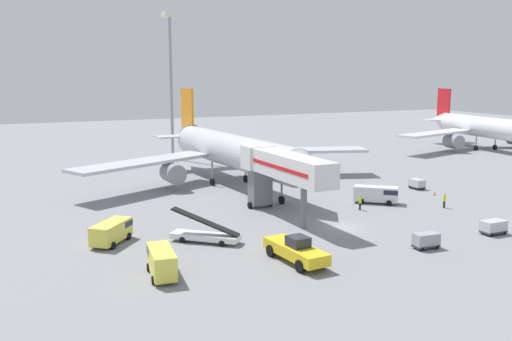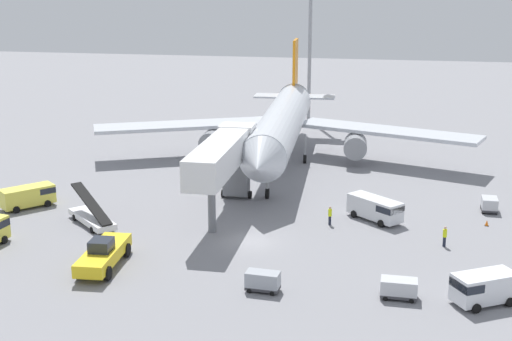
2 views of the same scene
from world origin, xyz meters
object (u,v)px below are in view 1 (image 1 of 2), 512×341
(service_van_mid_right, at_px, (161,261))
(baggage_cart_outer_left, at_px, (494,227))
(belt_loader_truck, at_px, (205,234))
(airplane_background, at_px, (488,128))
(baggage_cart_near_left, at_px, (426,240))
(jet_bridge, at_px, (281,168))
(baggage_cart_rear_left, at_px, (417,184))
(apron_light_mast, at_px, (171,59))
(pushback_tug, at_px, (296,250))
(ground_crew_worker_midground, at_px, (444,200))
(service_van_far_center, at_px, (377,194))
(ground_crew_worker_foreground, at_px, (360,202))
(safety_cone_alpha, at_px, (435,193))
(airplane_at_gate, at_px, (231,151))
(service_van_far_left, at_px, (112,231))

(service_van_mid_right, relative_size, baggage_cart_outer_left, 2.05)
(belt_loader_truck, bearing_deg, airplane_background, 25.50)
(baggage_cart_near_left, relative_size, airplane_background, 0.06)
(jet_bridge, xyz_separation_m, baggage_cart_rear_left, (25.14, 5.82, -4.94))
(jet_bridge, relative_size, apron_light_mast, 0.61)
(pushback_tug, relative_size, ground_crew_worker_midground, 4.17)
(airplane_background, bearing_deg, baggage_cart_near_left, -141.13)
(service_van_far_center, relative_size, baggage_cart_outer_left, 2.12)
(ground_crew_worker_foreground, distance_m, airplane_background, 64.91)
(airplane_background, bearing_deg, apron_light_mast, 165.42)
(ground_crew_worker_foreground, height_order, ground_crew_worker_midground, ground_crew_worker_midground)
(service_van_far_center, distance_m, baggage_cart_outer_left, 16.69)
(jet_bridge, xyz_separation_m, pushback_tug, (-6.14, -14.67, -4.61))
(baggage_cart_near_left, bearing_deg, safety_cone_alpha, 45.71)
(service_van_far_center, bearing_deg, jet_bridge, -176.35)
(service_van_mid_right, relative_size, baggage_cart_rear_left, 2.51)
(jet_bridge, distance_m, baggage_cart_rear_left, 26.27)
(jet_bridge, distance_m, pushback_tug, 16.56)
(safety_cone_alpha, bearing_deg, service_van_mid_right, -161.17)
(airplane_at_gate, distance_m, belt_loader_truck, 29.38)
(ground_crew_worker_foreground, height_order, apron_light_mast, apron_light_mast)
(airplane_at_gate, relative_size, belt_loader_truck, 7.58)
(service_van_far_center, bearing_deg, apron_light_mast, 104.96)
(service_van_far_center, distance_m, service_van_far_left, 34.09)
(jet_bridge, distance_m, baggage_cart_outer_left, 23.34)
(belt_loader_truck, relative_size, baggage_cart_outer_left, 2.47)
(service_van_far_left, bearing_deg, ground_crew_worker_midground, -3.87)
(airplane_at_gate, height_order, baggage_cart_near_left, airplane_at_gate)
(service_van_mid_right, relative_size, ground_crew_worker_midground, 2.93)
(service_van_far_center, bearing_deg, belt_loader_truck, -165.73)
(belt_loader_truck, distance_m, service_van_far_center, 26.45)
(pushback_tug, height_order, safety_cone_alpha, pushback_tug)
(service_van_far_left, bearing_deg, safety_cone_alpha, 4.50)
(service_van_mid_right, bearing_deg, airplane_background, 27.78)
(belt_loader_truck, xyz_separation_m, safety_cone_alpha, (35.72, 7.11, -0.49))
(service_van_far_left, xyz_separation_m, baggage_cart_outer_left, (36.21, -13.66, -0.41))
(baggage_cart_near_left, bearing_deg, baggage_cart_outer_left, 4.84)
(service_van_far_left, distance_m, baggage_cart_outer_left, 38.71)
(belt_loader_truck, bearing_deg, jet_bridge, 26.48)
(belt_loader_truck, distance_m, baggage_cart_outer_left, 29.62)
(service_van_far_center, bearing_deg, safety_cone_alpha, 3.37)
(airplane_at_gate, bearing_deg, ground_crew_worker_midground, -53.85)
(service_van_mid_right, height_order, baggage_cart_outer_left, service_van_mid_right)
(jet_bridge, height_order, service_van_mid_right, jet_bridge)
(baggage_cart_outer_left, relative_size, apron_light_mast, 0.09)
(airplane_at_gate, distance_m, service_van_far_center, 23.10)
(belt_loader_truck, xyz_separation_m, baggage_cart_outer_left, (27.88, -10.02, 0.03))
(pushback_tug, relative_size, baggage_cart_near_left, 2.99)
(service_van_far_left, bearing_deg, jet_bridge, 5.70)
(airplane_at_gate, distance_m, jet_bridge, 20.31)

